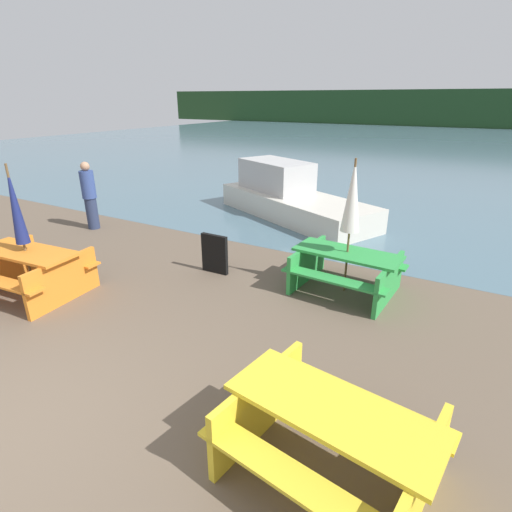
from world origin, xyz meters
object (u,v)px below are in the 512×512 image
Objects in this scene: person at (89,196)px; signboard at (215,254)px; picnic_table_orange at (29,268)px; picnic_table_green at (346,267)px; picnic_table_yellow at (330,434)px; umbrella_white at (352,196)px; umbrella_navy at (15,206)px; boat at (289,197)px.

signboard is (4.30, -0.72, -0.47)m from person.
picnic_table_green is (4.57, 2.73, -0.03)m from picnic_table_orange.
signboard is (-3.42, 3.13, -0.08)m from picnic_table_yellow.
umbrella_navy is (-4.57, -2.73, -0.13)m from umbrella_white.
boat is at bearing 75.76° from picnic_table_orange.
picnic_table_orange is at bearing -79.36° from boat.
umbrella_navy is 1.31× the size of person.
picnic_table_orange is 5.33m from picnic_table_green.
umbrella_navy is 3.35m from signboard.
picnic_table_orange is 1.06m from umbrella_navy.
picnic_table_green is 0.83× the size of umbrella_navy.
picnic_table_green is at bearing -28.20° from boat.
person is at bearing 125.40° from picnic_table_orange.
picnic_table_yellow is 3.92m from umbrella_white.
person is (-2.12, 2.99, 0.37)m from picnic_table_orange.
picnic_table_orange is (-5.60, 0.86, 0.01)m from picnic_table_yellow.
boat is at bearing 126.93° from umbrella_white.
picnic_table_yellow is 5.66m from picnic_table_orange.
picnic_table_green is 0.81× the size of umbrella_white.
umbrella_navy is at bearing -149.17° from umbrella_white.
person reaches higher than picnic_table_orange.
umbrella_navy is (-4.57, -2.73, 1.09)m from picnic_table_green.
picnic_table_yellow is 1.16× the size of person.
boat reaches higher than picnic_table_yellow.
picnic_table_orange is at bearing 45.00° from umbrella_navy.
picnic_table_green is 6.71m from person.
boat is (-2.90, 3.86, 0.08)m from picnic_table_green.
person is 2.24× the size of signboard.
umbrella_navy is (-0.00, -0.00, 1.06)m from picnic_table_orange.
umbrella_navy is at bearing -149.17° from picnic_table_green.
umbrella_white reaches higher than boat.
picnic_table_green is at bearing 0.00° from umbrella_white.
picnic_table_orange is at bearing -54.60° from person.
umbrella_white reaches higher than picnic_table_green.
picnic_table_yellow is 5.76m from umbrella_navy.
boat is (1.67, 6.59, 0.05)m from picnic_table_orange.
picnic_table_green is 2.43× the size of signboard.
umbrella_navy reaches higher than boat.
picnic_table_green is 5.44m from umbrella_navy.
umbrella_white is 0.44× the size of boat.
picnic_table_yellow is 4.64m from signboard.
boat reaches higher than picnic_table_orange.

